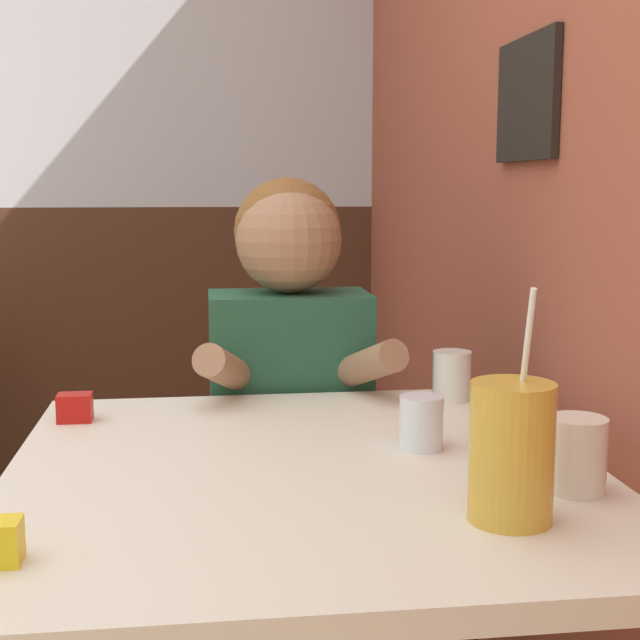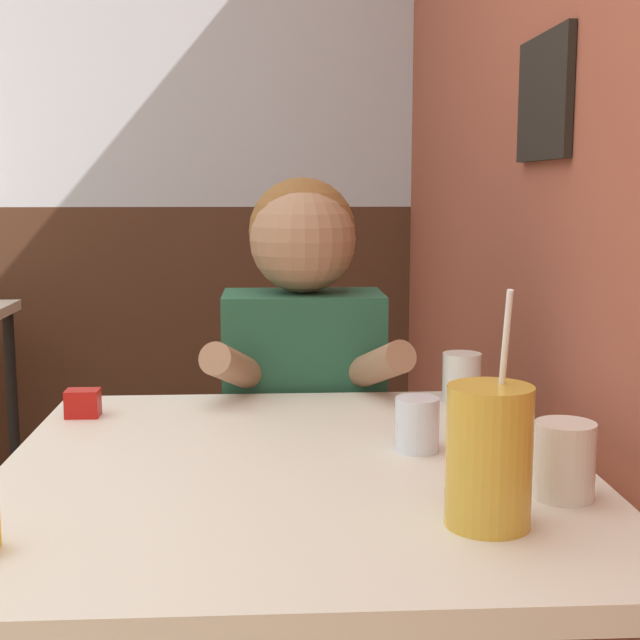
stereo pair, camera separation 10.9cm
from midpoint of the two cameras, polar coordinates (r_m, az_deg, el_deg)
name	(u,v)px [view 1 (the left image)]	position (r m, az deg, el deg)	size (l,w,h in m)	color
brick_wall_right	(476,120)	(2.36, 8.64, 12.56)	(0.08, 4.52, 2.70)	#9E4C38
back_wall	(6,139)	(3.65, -20.31, 10.84)	(5.77, 0.09, 2.70)	silver
main_table	(303,511)	(1.38, -3.39, -12.11)	(0.88, 0.94, 0.77)	beige
person_seated	(290,431)	(1.95, -3.56, -7.10)	(0.42, 0.42, 1.20)	#235138
cocktail_pitcher	(511,452)	(1.13, 9.44, -8.35)	(0.11, 0.11, 0.30)	gold
glass_near_pitcher	(421,422)	(1.43, 4.33, -6.57)	(0.07, 0.07, 0.09)	silver
glass_center	(452,376)	(1.75, 6.68, -3.56)	(0.07, 0.07, 0.10)	silver
glass_far_side	(577,455)	(1.26, 13.72, -8.40)	(0.08, 0.08, 0.10)	silver
condiment_ketchup	(75,408)	(1.66, -17.26, -5.39)	(0.06, 0.04, 0.05)	#B7140F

